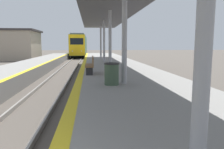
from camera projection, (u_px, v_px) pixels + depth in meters
name	position (u px, v px, depth m)	size (l,w,h in m)	color
train	(80.00, 46.00, 47.94)	(2.76, 22.91, 4.42)	black
station_canopy	(110.00, 9.00, 14.20)	(4.01, 30.18, 3.99)	#99999E
trash_bin	(112.00, 74.00, 8.41)	(0.58, 0.58, 0.85)	#384C38
bench	(91.00, 65.00, 11.69)	(0.44, 1.66, 0.92)	brown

